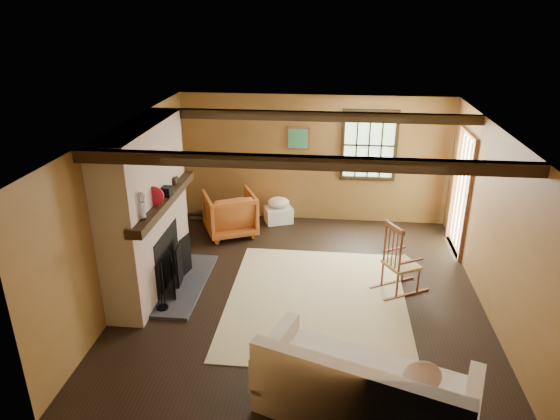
# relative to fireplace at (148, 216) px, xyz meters

# --- Properties ---
(ground) EXTENTS (5.50, 5.50, 0.00)m
(ground) POSITION_rel_fireplace_xyz_m (2.23, 0.00, -1.10)
(ground) COLOR black
(ground) RESTS_ON ground
(room_envelope) EXTENTS (5.02, 5.52, 2.44)m
(room_envelope) POSITION_rel_fireplace_xyz_m (2.45, 0.26, 0.53)
(room_envelope) COLOR #955E34
(room_envelope) RESTS_ON ground
(fireplace) EXTENTS (1.02, 2.30, 2.40)m
(fireplace) POSITION_rel_fireplace_xyz_m (0.00, 0.00, 0.00)
(fireplace) COLOR #954939
(fireplace) RESTS_ON ground
(rug) EXTENTS (2.50, 3.00, 0.01)m
(rug) POSITION_rel_fireplace_xyz_m (2.43, -0.20, -1.10)
(rug) COLOR beige
(rug) RESTS_ON ground
(rocking_chair) EXTENTS (0.87, 0.73, 1.07)m
(rocking_chair) POSITION_rel_fireplace_xyz_m (3.59, 0.21, -0.65)
(rocking_chair) COLOR tan
(rocking_chair) RESTS_ON ground
(sofa) EXTENTS (2.32, 1.59, 0.86)m
(sofa) POSITION_rel_fireplace_xyz_m (2.97, -2.32, -0.80)
(sofa) COLOR white
(sofa) RESTS_ON ground
(firewood_pile) EXTENTS (0.63, 0.11, 0.23)m
(firewood_pile) POSITION_rel_fireplace_xyz_m (0.20, 2.39, -0.99)
(firewood_pile) COLOR #4F3C22
(firewood_pile) RESTS_ON ground
(laundry_basket) EXTENTS (0.60, 0.53, 0.30)m
(laundry_basket) POSITION_rel_fireplace_xyz_m (1.58, 2.51, -0.95)
(laundry_basket) COLOR white
(laundry_basket) RESTS_ON ground
(basket_pillow) EXTENTS (0.50, 0.44, 0.21)m
(basket_pillow) POSITION_rel_fireplace_xyz_m (1.58, 2.51, -0.70)
(basket_pillow) COLOR white
(basket_pillow) RESTS_ON laundry_basket
(armchair) EXTENTS (1.14, 1.15, 0.80)m
(armchair) POSITION_rel_fireplace_xyz_m (0.77, 1.88, -0.70)
(armchair) COLOR #BF6026
(armchair) RESTS_ON ground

